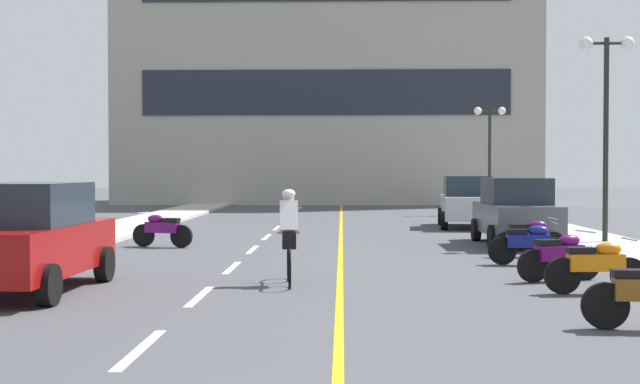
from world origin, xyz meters
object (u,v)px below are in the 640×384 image
parked_car_mid (516,211)px  motorcycle_6 (530,237)px  motorcycle_4 (560,255)px  street_lamp_mid (606,93)px  parked_car_far (467,202)px  parked_car_near (28,237)px  motorcycle_3 (597,265)px  cyclist_rider (289,234)px  street_lamp_far (490,134)px  motorcycle_7 (162,229)px  motorcycle_5 (529,243)px

parked_car_mid → motorcycle_6: parked_car_mid is taller
motorcycle_4 → street_lamp_mid: bearing=67.2°
parked_car_far → motorcycle_4: 14.49m
parked_car_near → parked_car_mid: (9.89, 9.10, 0.00)m
street_lamp_mid → motorcycle_4: bearing=-112.8°
motorcycle_3 → cyclist_rider: size_ratio=0.96×
street_lamp_far → street_lamp_mid: bearing=-89.0°
parked_car_near → cyclist_rider: 4.40m
motorcycle_6 → cyclist_rider: size_ratio=0.96×
parked_car_far → motorcycle_7: bearing=-139.3°
motorcycle_4 → cyclist_rider: bearing=-173.7°
street_lamp_mid → motorcycle_3: (-2.88, -8.90, -3.61)m
street_lamp_far → parked_car_near: street_lamp_far is taller
motorcycle_4 → parked_car_mid: bearing=84.5°
street_lamp_mid → parked_car_far: street_lamp_mid is taller
parked_car_far → motorcycle_6: bearing=-90.2°
parked_car_near → motorcycle_7: bearing=86.9°
motorcycle_4 → cyclist_rider: size_ratio=0.93×
motorcycle_7 → street_lamp_far: bearing=55.8°
parked_car_mid → motorcycle_7: 9.48m
street_lamp_mid → cyclist_rider: (-8.00, -7.86, -3.20)m
parked_car_far → cyclist_rider: bearing=-109.6°
motorcycle_4 → cyclist_rider: cyclist_rider is taller
street_lamp_far → parked_car_far: bearing=-104.6°
motorcycle_3 → parked_car_far: bearing=89.1°
parked_car_far → motorcycle_6: size_ratio=2.54×
parked_car_far → motorcycle_5: parked_car_far is taller
parked_car_near → motorcycle_7: parked_car_near is taller
parked_car_far → motorcycle_7: parked_car_far is taller
motorcycle_5 → parked_car_near: bearing=-155.0°
street_lamp_far → motorcycle_5: bearing=-97.6°
motorcycle_5 → cyclist_rider: (-4.94, -3.17, 0.41)m
motorcycle_6 → cyclist_rider: 7.20m
street_lamp_far → cyclist_rider: bearing=-107.8°
street_lamp_far → parked_car_near: 28.04m
motorcycle_4 → motorcycle_5: bearing=89.7°
motorcycle_5 → motorcycle_6: bearing=77.1°
parked_car_near → parked_car_mid: size_ratio=1.01×
street_lamp_mid → motorcycle_7: size_ratio=3.28×
motorcycle_3 → motorcycle_5: bearing=92.4°
motorcycle_3 → motorcycle_5: same height
parked_car_mid → motorcycle_7: (-9.44, -0.84, -0.44)m
motorcycle_4 → parked_car_far: bearing=88.3°
street_lamp_far → motorcycle_4: (-2.80, -23.55, -3.19)m
parked_car_near → motorcycle_4: size_ratio=2.58×
motorcycle_4 → cyclist_rider: (-4.92, -0.54, 0.41)m
parked_car_near → parked_car_far: same height
motorcycle_6 → motorcycle_7: 9.41m
motorcycle_3 → motorcycle_6: bearing=88.0°
parked_car_far → street_lamp_mid: bearing=-69.8°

